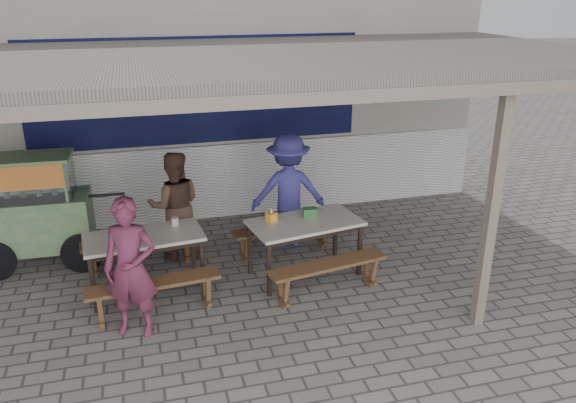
# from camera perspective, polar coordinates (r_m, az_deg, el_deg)

# --- Properties ---
(ground) EXTENTS (60.00, 60.00, 0.00)m
(ground) POSITION_cam_1_polar(r_m,az_deg,el_deg) (6.67, -3.38, -10.93)
(ground) COLOR slate
(ground) RESTS_ON ground
(back_wall) EXTENTS (9.00, 1.28, 3.50)m
(back_wall) POSITION_cam_1_polar(r_m,az_deg,el_deg) (9.37, -8.27, 9.72)
(back_wall) COLOR #B1AD9F
(back_wall) RESTS_ON ground
(warung_roof) EXTENTS (9.00, 4.21, 2.81)m
(warung_roof) POSITION_cam_1_polar(r_m,az_deg,el_deg) (6.60, -5.44, 13.87)
(warung_roof) COLOR #625A54
(warung_roof) RESTS_ON ground
(table_left) EXTENTS (1.45, 0.82, 0.75)m
(table_left) POSITION_cam_1_polar(r_m,az_deg,el_deg) (6.95, -14.42, -3.95)
(table_left) COLOR beige
(table_left) RESTS_ON ground
(bench_left_street) EXTENTS (1.51, 0.43, 0.45)m
(bench_left_street) POSITION_cam_1_polar(r_m,az_deg,el_deg) (6.55, -13.44, -8.77)
(bench_left_street) COLOR brown
(bench_left_street) RESTS_ON ground
(bench_left_wall) EXTENTS (1.51, 0.43, 0.45)m
(bench_left_wall) POSITION_cam_1_polar(r_m,az_deg,el_deg) (7.65, -14.80, -4.35)
(bench_left_wall) COLOR brown
(bench_left_wall) RESTS_ON ground
(table_right) EXTENTS (1.50, 0.98, 0.75)m
(table_right) POSITION_cam_1_polar(r_m,az_deg,el_deg) (7.13, 1.73, -2.57)
(table_right) COLOR beige
(table_right) RESTS_ON ground
(bench_right_street) EXTENTS (1.52, 0.53, 0.45)m
(bench_right_street) POSITION_cam_1_polar(r_m,az_deg,el_deg) (6.78, 4.10, -7.09)
(bench_right_street) COLOR brown
(bench_right_street) RESTS_ON ground
(bench_right_wall) EXTENTS (1.52, 0.53, 0.45)m
(bench_right_wall) POSITION_cam_1_polar(r_m,az_deg,el_deg) (7.78, -0.38, -3.15)
(bench_right_wall) COLOR brown
(bench_right_wall) RESTS_ON ground
(vendor_cart) EXTENTS (1.93, 0.79, 1.52)m
(vendor_cart) POSITION_cam_1_polar(r_m,az_deg,el_deg) (8.03, -24.27, -0.56)
(vendor_cart) COLOR #7D9E69
(vendor_cart) RESTS_ON ground
(patron_street_side) EXTENTS (0.66, 0.53, 1.55)m
(patron_street_side) POSITION_cam_1_polar(r_m,az_deg,el_deg) (6.12, -15.70, -6.55)
(patron_street_side) COLOR #63263D
(patron_street_side) RESTS_ON ground
(patron_wall_side) EXTENTS (0.76, 0.61, 1.51)m
(patron_wall_side) POSITION_cam_1_polar(r_m,az_deg,el_deg) (7.74, -11.39, -0.41)
(patron_wall_side) COLOR brown
(patron_wall_side) RESTS_ON ground
(patron_right_table) EXTENTS (1.14, 0.77, 1.64)m
(patron_right_table) POSITION_cam_1_polar(r_m,az_deg,el_deg) (7.94, 0.04, 1.09)
(patron_right_table) COLOR #3D398D
(patron_right_table) RESTS_ON ground
(tissue_box) EXTENTS (0.15, 0.15, 0.11)m
(tissue_box) POSITION_cam_1_polar(r_m,az_deg,el_deg) (7.09, -1.69, -1.56)
(tissue_box) COLOR #FCA32A
(tissue_box) RESTS_ON table_right
(donation_box) EXTENTS (0.19, 0.14, 0.12)m
(donation_box) POSITION_cam_1_polar(r_m,az_deg,el_deg) (7.22, 2.24, -1.11)
(donation_box) COLOR #2F6B36
(donation_box) RESTS_ON table_right
(condiment_jar) EXTENTS (0.09, 0.09, 0.10)m
(condiment_jar) POSITION_cam_1_polar(r_m,az_deg,el_deg) (7.10, -11.42, -2.01)
(condiment_jar) COLOR beige
(condiment_jar) RESTS_ON table_left
(condiment_bowl) EXTENTS (0.22, 0.22, 0.04)m
(condiment_bowl) POSITION_cam_1_polar(r_m,az_deg,el_deg) (6.96, -17.17, -3.30)
(condiment_bowl) COLOR white
(condiment_bowl) RESTS_ON table_left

